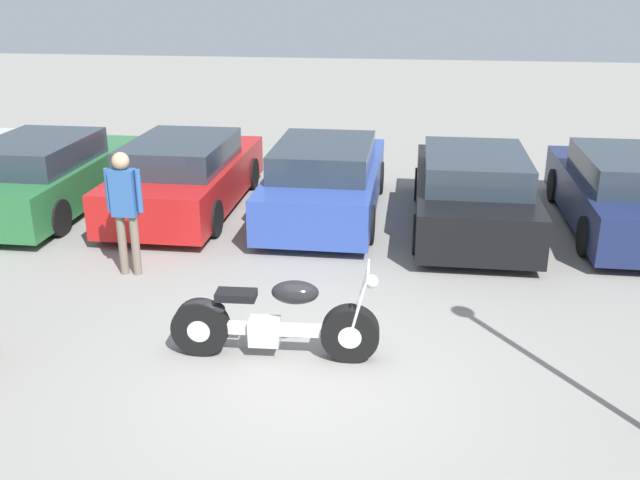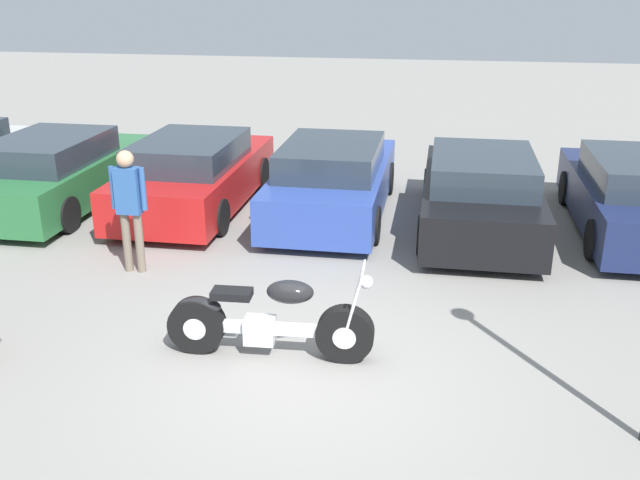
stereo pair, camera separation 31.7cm
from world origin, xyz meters
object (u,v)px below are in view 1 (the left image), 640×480
at_px(parked_car_red, 186,176).
at_px(person_standing, 125,203).
at_px(parked_car_black, 472,191).
at_px(parked_car_blue, 325,180).
at_px(parked_car_green, 46,175).
at_px(motorcycle, 272,323).
at_px(parked_car_navy, 626,193).

distance_m(parked_car_red, person_standing, 3.03).
bearing_deg(parked_car_black, parked_car_blue, 171.88).
relative_size(parked_car_green, person_standing, 2.52).
distance_m(parked_car_green, parked_car_black, 7.54).
height_order(motorcycle, parked_car_black, parked_car_black).
relative_size(motorcycle, parked_car_navy, 0.52).
height_order(parked_car_black, person_standing, person_standing).
bearing_deg(parked_car_navy, motorcycle, -135.14).
bearing_deg(motorcycle, parked_car_blue, 90.58).
height_order(motorcycle, parked_car_navy, parked_car_navy).
xyz_separation_m(parked_car_black, person_standing, (-4.92, -2.69, 0.44)).
distance_m(motorcycle, parked_car_red, 5.64).
xyz_separation_m(parked_car_blue, parked_car_navy, (5.03, -0.11, 0.00)).
relative_size(motorcycle, parked_car_black, 0.52).
xyz_separation_m(parked_car_green, person_standing, (2.62, -2.69, 0.44)).
bearing_deg(person_standing, parked_car_black, 28.63).
bearing_deg(parked_car_green, parked_car_blue, 4.01).
bearing_deg(parked_car_black, parked_car_red, 176.53).
xyz_separation_m(parked_car_red, person_standing, (0.11, -2.99, 0.44)).
distance_m(parked_car_green, parked_car_blue, 5.04).
bearing_deg(parked_car_green, parked_car_navy, 1.36).
xyz_separation_m(parked_car_blue, parked_car_black, (2.51, -0.36, 0.00)).
distance_m(motorcycle, person_standing, 3.25).
relative_size(parked_car_green, parked_car_red, 1.00).
relative_size(parked_car_blue, person_standing, 2.52).
bearing_deg(motorcycle, parked_car_black, 62.38).
xyz_separation_m(parked_car_red, parked_car_black, (5.03, -0.30, 0.00)).
bearing_deg(motorcycle, person_standing, 140.56).
bearing_deg(parked_car_green, motorcycle, -42.86).
bearing_deg(parked_car_black, motorcycle, -117.62).
distance_m(parked_car_black, parked_car_navy, 2.53).
height_order(parked_car_navy, person_standing, person_standing).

